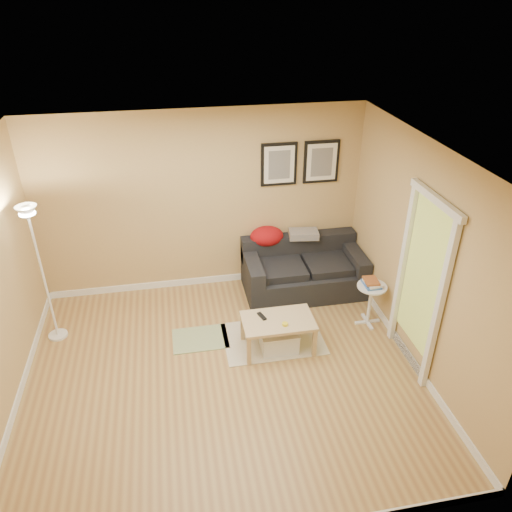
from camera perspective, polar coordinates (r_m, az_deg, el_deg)
name	(u,v)px	position (r m, az deg, el deg)	size (l,w,h in m)	color
floor	(223,374)	(5.89, -3.84, -13.52)	(4.50, 4.50, 0.00)	#AC8849
ceiling	(214,159)	(4.53, -4.95, 11.21)	(4.50, 4.50, 0.00)	white
wall_back	(202,203)	(6.86, -6.34, 6.10)	(4.50, 4.50, 0.00)	tan
wall_front	(254,434)	(3.58, -0.23, -20.02)	(4.50, 4.50, 0.00)	tan
wall_right	(421,260)	(5.73, 18.60, -0.42)	(4.00, 4.00, 0.00)	tan
baseboard_back	(206,280)	(7.43, -5.81, -2.79)	(4.50, 0.02, 0.10)	white
baseboard_left	(18,397)	(6.12, -25.87, -14.56)	(0.02, 4.00, 0.10)	white
baseboard_right	(403,347)	(6.42, 16.73, -10.12)	(0.02, 4.00, 0.10)	white
sofa	(304,268)	(7.09, 5.59, -1.43)	(1.70, 0.90, 0.75)	black
red_throw	(267,236)	(7.08, 1.26, 2.33)	(0.48, 0.36, 0.28)	#A30F15
plaid_throw	(304,234)	(7.15, 5.55, 2.55)	(0.42, 0.26, 0.10)	tan
framed_print_left	(279,164)	(6.80, 2.68, 10.58)	(0.50, 0.04, 0.60)	black
framed_print_right	(321,162)	(6.96, 7.59, 10.80)	(0.50, 0.04, 0.60)	black
area_rug	(273,338)	(6.36, 1.99, -9.55)	(1.25, 0.85, 0.01)	beige
green_runner	(200,339)	(6.39, -6.48, -9.52)	(0.70, 0.50, 0.01)	#668C4C
coffee_table	(278,334)	(6.10, 2.54, -9.03)	(0.87, 0.53, 0.43)	tan
remote_control	(262,316)	(6.00, 0.68, -7.00)	(0.05, 0.16, 0.02)	black
tape_roll	(285,324)	(5.87, 3.39, -7.91)	(0.07, 0.07, 0.03)	yellow
storage_bin	(279,340)	(6.12, 2.69, -9.75)	(0.46, 0.34, 0.28)	white
side_table	(370,305)	(6.62, 13.05, -5.51)	(0.38, 0.38, 0.59)	white
book_stack	(372,282)	(6.45, 13.28, -3.00)	(0.19, 0.26, 0.08)	#365FA3
floor_lamp	(44,279)	(6.42, -23.41, -2.48)	(0.24, 0.24, 1.83)	white
doorway	(419,288)	(5.73, 18.40, -3.58)	(0.12, 1.01, 2.13)	white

